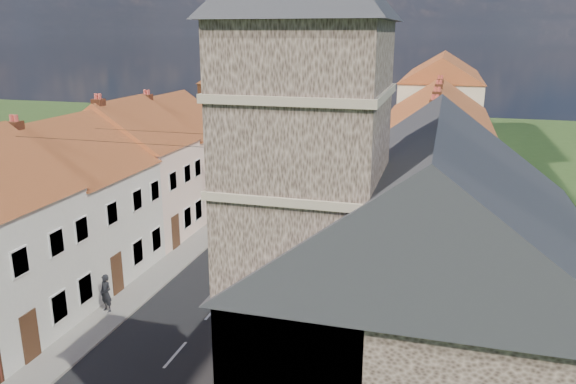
# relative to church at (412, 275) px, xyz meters

# --- Properties ---
(road) EXTENTS (7.00, 90.00, 0.02)m
(road) POSITION_rel_church_xyz_m (-9.36, 26.68, -5.87)
(road) COLOR black
(road) RESTS_ON ground
(pavement_left) EXTENTS (1.80, 90.00, 0.12)m
(pavement_left) POSITION_rel_church_xyz_m (-13.76, 26.68, -5.82)
(pavement_left) COLOR #9E958F
(pavement_left) RESTS_ON ground
(pavement_right) EXTENTS (1.80, 90.00, 0.12)m
(pavement_right) POSITION_rel_church_xyz_m (-4.96, 26.68, -5.82)
(pavement_right) COLOR #9E958F
(pavement_right) RESTS_ON ground
(church) EXTENTS (11.25, 14.25, 15.20)m
(church) POSITION_rel_church_xyz_m (0.00, 0.00, 0.00)
(church) COLOR #2C241E
(church) RESTS_ON ground
(cottage_r_tudor) EXTENTS (8.30, 5.20, 9.00)m
(cottage_r_tudor) POSITION_rel_church_xyz_m (-0.09, 9.37, -1.41)
(cottage_r_tudor) COLOR #B7B399
(cottage_r_tudor) RESTS_ON ground
(cottage_r_white_near) EXTENTS (8.30, 6.00, 9.00)m
(cottage_r_white_near) POSITION_rel_church_xyz_m (-0.06, 14.77, -1.40)
(cottage_r_white_near) COLOR silver
(cottage_r_white_near) RESTS_ON ground
(cottage_r_cream_mid) EXTENTS (8.30, 5.20, 9.00)m
(cottage_r_cream_mid) POSITION_rel_church_xyz_m (-0.06, 20.17, -1.40)
(cottage_r_cream_mid) COLOR silver
(cottage_r_cream_mid) RESTS_ON ground
(cottage_r_pink) EXTENTS (8.30, 6.00, 9.00)m
(cottage_r_pink) POSITION_rel_church_xyz_m (-0.06, 25.57, -1.40)
(cottage_r_pink) COLOR #F8D3C4
(cottage_r_pink) RESTS_ON ground
(cottage_r_white_far) EXTENTS (8.30, 5.20, 9.00)m
(cottage_r_white_far) POSITION_rel_church_xyz_m (-0.06, 30.97, -1.40)
(cottage_r_white_far) COLOR silver
(cottage_r_white_far) RESTS_ON ground
(cottage_r_cream_far) EXTENTS (8.30, 6.00, 9.00)m
(cottage_r_cream_far) POSITION_rel_church_xyz_m (-0.06, 36.37, -1.40)
(cottage_r_cream_far) COLOR #B7B399
(cottage_r_cream_far) RESTS_ON ground
(cottage_l_white) EXTENTS (8.30, 6.90, 8.80)m
(cottage_l_white) POSITION_rel_church_xyz_m (-18.66, 8.62, -1.51)
(cottage_l_white) COLOR silver
(cottage_l_white) RESTS_ON ground
(cottage_l_brick_mid) EXTENTS (8.30, 5.70, 9.10)m
(cottage_l_brick_mid) POSITION_rel_church_xyz_m (-18.66, 14.72, -1.35)
(cottage_l_brick_mid) COLOR #F8D3C4
(cottage_l_brick_mid) RESTS_ON ground
(cottage_l_pink) EXTENTS (8.30, 6.30, 8.80)m
(cottage_l_pink) POSITION_rel_church_xyz_m (-18.66, 20.52, -1.51)
(cottage_l_pink) COLOR #F8D3C4
(cottage_l_pink) RESTS_ON ground
(block_right_far) EXTENTS (8.30, 24.20, 10.50)m
(block_right_far) POSITION_rel_church_xyz_m (-0.06, 51.68, -0.58)
(block_right_far) COLOR #B7B399
(block_right_far) RESTS_ON ground
(block_left_far) EXTENTS (8.30, 24.20, 10.50)m
(block_left_far) POSITION_rel_church_xyz_m (-18.66, 46.68, -0.58)
(block_left_far) COLOR brown
(block_left_far) RESTS_ON ground
(lamppost) EXTENTS (0.88, 0.15, 6.00)m
(lamppost) POSITION_rel_church_xyz_m (-13.17, 16.68, -2.34)
(lamppost) COLOR black
(lamppost) RESTS_ON pavement_left
(car_far) EXTENTS (2.03, 4.26, 1.20)m
(car_far) POSITION_rel_church_xyz_m (-11.94, 30.68, -5.28)
(car_far) COLOR navy
(car_far) RESTS_ON ground
(car_distant) EXTENTS (2.75, 5.08, 1.35)m
(car_distant) POSITION_rel_church_xyz_m (-12.48, 57.07, -5.20)
(car_distant) COLOR #ADB1B5
(car_distant) RESTS_ON ground
(pedestrian_left) EXTENTS (0.77, 0.64, 1.82)m
(pedestrian_left) POSITION_rel_church_xyz_m (-14.07, 5.07, -4.85)
(pedestrian_left) COLOR black
(pedestrian_left) RESTS_ON pavement_left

